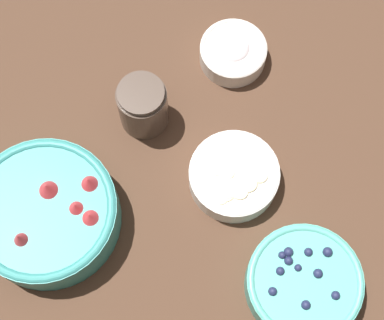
{
  "coord_description": "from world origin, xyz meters",
  "views": [
    {
      "loc": [
        -0.08,
        0.28,
        1.04
      ],
      "look_at": [
        0.13,
        0.0,
        0.05
      ],
      "focal_mm": 60.0,
      "sensor_mm": 36.0,
      "label": 1
    }
  ],
  "objects_px": {
    "bowl_bananas": "(234,176)",
    "jar_chocolate": "(143,107)",
    "bowl_blueberries": "(304,283)",
    "bowl_cream": "(233,52)",
    "bowl_strawberries": "(46,213)"
  },
  "relations": [
    {
      "from": "bowl_strawberries",
      "to": "bowl_bananas",
      "type": "xyz_separation_m",
      "value": [
        -0.2,
        -0.24,
        -0.02
      ]
    },
    {
      "from": "bowl_bananas",
      "to": "bowl_cream",
      "type": "relative_size",
      "value": 1.26
    },
    {
      "from": "bowl_strawberries",
      "to": "bowl_cream",
      "type": "bearing_deg",
      "value": -98.34
    },
    {
      "from": "bowl_blueberries",
      "to": "bowl_bananas",
      "type": "height_order",
      "value": "bowl_blueberries"
    },
    {
      "from": "bowl_cream",
      "to": "bowl_strawberries",
      "type": "bearing_deg",
      "value": 81.66
    },
    {
      "from": "bowl_cream",
      "to": "jar_chocolate",
      "type": "height_order",
      "value": "jar_chocolate"
    },
    {
      "from": "bowl_cream",
      "to": "jar_chocolate",
      "type": "distance_m",
      "value": 0.2
    },
    {
      "from": "bowl_blueberries",
      "to": "bowl_cream",
      "type": "xyz_separation_m",
      "value": [
        0.33,
        -0.27,
        -0.01
      ]
    },
    {
      "from": "bowl_blueberries",
      "to": "bowl_bananas",
      "type": "bearing_deg",
      "value": -22.32
    },
    {
      "from": "bowl_bananas",
      "to": "jar_chocolate",
      "type": "relative_size",
      "value": 1.45
    },
    {
      "from": "bowl_blueberries",
      "to": "bowl_bananas",
      "type": "distance_m",
      "value": 0.21
    },
    {
      "from": "bowl_blueberries",
      "to": "bowl_cream",
      "type": "distance_m",
      "value": 0.42
    },
    {
      "from": "bowl_strawberries",
      "to": "jar_chocolate",
      "type": "distance_m",
      "value": 0.24
    },
    {
      "from": "bowl_strawberries",
      "to": "jar_chocolate",
      "type": "bearing_deg",
      "value": -92.03
    },
    {
      "from": "jar_chocolate",
      "to": "bowl_bananas",
      "type": "bearing_deg",
      "value": 179.76
    }
  ]
}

